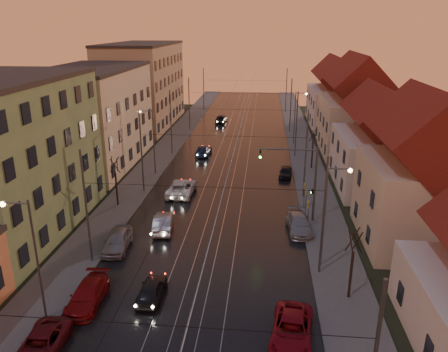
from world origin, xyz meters
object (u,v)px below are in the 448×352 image
(traffic_light_mast, at_px, (304,175))
(parked_left_2, at_px, (87,295))
(driving_car_0, at_px, (152,290))
(street_lamp_0, at_px, (31,249))
(driving_car_3, at_px, (204,150))
(parked_right_0, at_px, (292,330))
(driving_car_2, at_px, (182,188))
(street_lamp_1, at_px, (329,207))
(driving_car_4, at_px, (221,119))
(parked_right_1, at_px, (299,224))
(street_lamp_2, at_px, (151,135))
(driving_car_1, at_px, (163,223))
(parked_left_3, at_px, (117,240))
(parked_left_1, at_px, (41,345))
(parked_right_2, at_px, (286,172))
(street_lamp_3, at_px, (297,113))

(traffic_light_mast, height_order, parked_left_2, traffic_light_mast)
(traffic_light_mast, xyz_separation_m, driving_car_0, (-10.85, -13.16, -3.94))
(street_lamp_0, distance_m, driving_car_0, 8.06)
(driving_car_3, bearing_deg, parked_right_0, 106.53)
(driving_car_2, relative_size, parked_left_2, 1.20)
(driving_car_0, relative_size, parked_right_0, 0.77)
(street_lamp_1, relative_size, driving_car_4, 1.76)
(driving_car_3, xyz_separation_m, parked_right_1, (11.68, -22.90, 0.02))
(street_lamp_2, bearing_deg, parked_left_2, -85.08)
(driving_car_1, height_order, parked_left_3, parked_left_3)
(driving_car_3, distance_m, parked_left_1, 39.90)
(traffic_light_mast, relative_size, parked_left_1, 1.57)
(driving_car_1, xyz_separation_m, driving_car_2, (-0.01, 8.73, 0.04))
(street_lamp_1, relative_size, driving_car_3, 1.71)
(parked_left_2, height_order, parked_right_0, parked_right_0)
(driving_car_2, height_order, parked_right_2, driving_car_2)
(driving_car_1, distance_m, driving_car_3, 23.85)
(driving_car_3, relative_size, parked_right_1, 0.97)
(street_lamp_3, bearing_deg, driving_car_1, -113.47)
(street_lamp_2, xyz_separation_m, driving_car_4, (5.38, 30.42, -4.11))
(street_lamp_1, bearing_deg, street_lamp_0, -156.28)
(traffic_light_mast, relative_size, parked_left_2, 1.55)
(parked_left_1, distance_m, parked_left_3, 12.20)
(parked_left_3, bearing_deg, street_lamp_3, 59.94)
(parked_left_3, bearing_deg, parked_left_1, -96.08)
(street_lamp_2, bearing_deg, street_lamp_3, 41.31)
(street_lamp_3, relative_size, parked_right_0, 1.60)
(traffic_light_mast, distance_m, driving_car_2, 14.14)
(driving_car_1, distance_m, driving_car_2, 8.73)
(driving_car_1, distance_m, parked_left_2, 11.40)
(traffic_light_mast, height_order, parked_left_1, traffic_light_mast)
(driving_car_0, bearing_deg, driving_car_3, -88.18)
(driving_car_4, xyz_separation_m, parked_right_2, (10.72, -29.88, -0.16))
(driving_car_4, bearing_deg, driving_car_0, 95.52)
(parked_right_0, relative_size, parked_right_1, 1.03)
(street_lamp_1, distance_m, parked_left_2, 17.61)
(driving_car_0, distance_m, driving_car_3, 34.00)
(traffic_light_mast, bearing_deg, driving_car_1, -166.26)
(parked_left_2, xyz_separation_m, parked_right_2, (13.84, 26.69, -0.07))
(street_lamp_2, xyz_separation_m, parked_right_0, (15.30, -28.42, -4.19))
(driving_car_2, xyz_separation_m, driving_car_4, (0.64, 36.71, 0.00))
(driving_car_0, relative_size, driving_car_4, 0.85)
(parked_left_1, distance_m, parked_right_0, 14.03)
(parked_left_1, xyz_separation_m, parked_left_2, (0.75, 4.77, 0.04))
(street_lamp_2, xyz_separation_m, driving_car_3, (5.02, 8.82, -4.21))
(parked_right_0, bearing_deg, street_lamp_0, -174.53)
(parked_right_0, distance_m, parked_right_2, 28.97)
(street_lamp_3, bearing_deg, driving_car_4, 131.68)
(traffic_light_mast, relative_size, driving_car_4, 1.59)
(driving_car_1, height_order, parked_left_2, driving_car_1)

